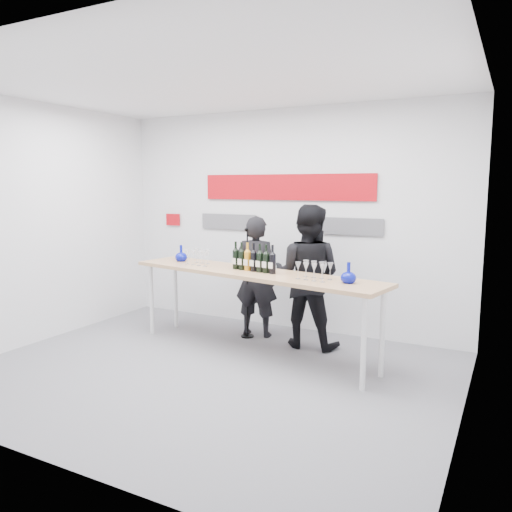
# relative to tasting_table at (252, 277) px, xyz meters

# --- Properties ---
(ground) EXTENTS (5.00, 5.00, 0.00)m
(ground) POSITION_rel_tasting_table_xyz_m (-0.12, -0.78, -0.91)
(ground) COLOR slate
(ground) RESTS_ON ground
(back_wall) EXTENTS (5.00, 0.04, 3.00)m
(back_wall) POSITION_rel_tasting_table_xyz_m (-0.12, 1.22, 0.59)
(back_wall) COLOR silver
(back_wall) RESTS_ON ground
(signage) EXTENTS (3.38, 0.02, 0.79)m
(signage) POSITION_rel_tasting_table_xyz_m (-0.17, 1.19, 0.90)
(signage) COLOR #AE0710
(signage) RESTS_ON back_wall
(tasting_table) EXTENTS (3.34, 1.22, 0.98)m
(tasting_table) POSITION_rel_tasting_table_xyz_m (0.00, 0.00, 0.00)
(tasting_table) COLOR tan
(tasting_table) RESTS_ON ground
(wine_bottles) EXTENTS (0.62, 0.18, 0.33)m
(wine_bottles) POSITION_rel_tasting_table_xyz_m (0.02, 0.00, 0.24)
(wine_bottles) COLOR black
(wine_bottles) RESTS_ON tasting_table
(decanter_left) EXTENTS (0.16, 0.16, 0.21)m
(decanter_left) POSITION_rel_tasting_table_xyz_m (-1.19, 0.25, 0.18)
(decanter_left) COLOR #081094
(decanter_left) RESTS_ON tasting_table
(decanter_right) EXTENTS (0.16, 0.16, 0.21)m
(decanter_right) POSITION_rel_tasting_table_xyz_m (1.21, -0.17, 0.18)
(decanter_right) COLOR #081094
(decanter_right) RESTS_ON tasting_table
(glasses_left) EXTENTS (0.36, 0.27, 0.18)m
(glasses_left) POSITION_rel_tasting_table_xyz_m (-0.84, 0.14, 0.17)
(glasses_left) COLOR silver
(glasses_left) RESTS_ON tasting_table
(glasses_right) EXTENTS (0.39, 0.27, 0.18)m
(glasses_right) POSITION_rel_tasting_table_xyz_m (0.82, -0.15, 0.17)
(glasses_right) COLOR silver
(glasses_right) RESTS_ON tasting_table
(presenter_left) EXTENTS (0.63, 0.47, 1.59)m
(presenter_left) POSITION_rel_tasting_table_xyz_m (-0.28, 0.64, -0.12)
(presenter_left) COLOR black
(presenter_left) RESTS_ON ground
(presenter_right) EXTENTS (0.89, 0.71, 1.75)m
(presenter_right) POSITION_rel_tasting_table_xyz_m (0.47, 0.55, -0.03)
(presenter_right) COLOR black
(presenter_right) RESTS_ON ground
(mic_stand) EXTENTS (0.17, 0.17, 1.44)m
(mic_stand) POSITION_rel_tasting_table_xyz_m (-0.35, 0.52, -0.47)
(mic_stand) COLOR black
(mic_stand) RESTS_ON ground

